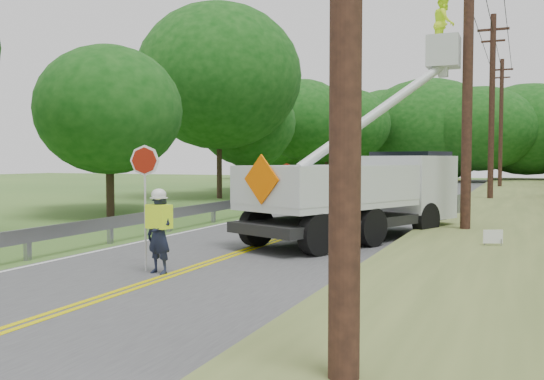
% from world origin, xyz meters
% --- Properties ---
extents(ground, '(140.00, 140.00, 0.00)m').
position_xyz_m(ground, '(0.00, 0.00, 0.00)').
color(ground, '#366026').
rests_on(ground, ground).
extents(road, '(7.20, 96.00, 0.03)m').
position_xyz_m(road, '(0.00, 14.00, 0.01)').
color(road, '#434446').
rests_on(road, ground).
extents(guardrail, '(0.18, 48.00, 0.77)m').
position_xyz_m(guardrail, '(-4.02, 14.91, 0.55)').
color(guardrail, gray).
rests_on(guardrail, ground).
extents(utility_poles, '(1.60, 43.30, 10.00)m').
position_xyz_m(utility_poles, '(5.00, 17.02, 5.27)').
color(utility_poles, black).
rests_on(utility_poles, ground).
extents(tall_grass_verge, '(7.00, 96.00, 0.30)m').
position_xyz_m(tall_grass_verge, '(7.10, 14.00, 0.15)').
color(tall_grass_verge, '#556532').
rests_on(tall_grass_verge, ground).
extents(treeline_left, '(10.15, 55.47, 11.71)m').
position_xyz_m(treeline_left, '(-10.28, 27.06, 5.82)').
color(treeline_left, '#332319').
rests_on(treeline_left, ground).
extents(treeline_horizon, '(56.14, 14.13, 11.29)m').
position_xyz_m(treeline_horizon, '(2.86, 56.14, 5.50)').
color(treeline_horizon, '#0E410E').
rests_on(treeline_horizon, ground).
extents(flagger, '(1.08, 0.49, 2.65)m').
position_xyz_m(flagger, '(-0.33, 0.82, 0.97)').
color(flagger, '#191E33').
rests_on(flagger, road).
extents(bucket_truck, '(5.28, 7.82, 7.22)m').
position_xyz_m(bucket_truck, '(2.60, 8.20, 1.63)').
color(bucket_truck, black).
rests_on(bucket_truck, road).
extents(suv_silver, '(4.54, 6.71, 1.71)m').
position_xyz_m(suv_silver, '(-1.47, 16.01, 0.87)').
color(suv_silver, '#ACADB3').
rests_on(suv_silver, road).
extents(suv_darkgrey, '(2.91, 5.87, 1.64)m').
position_xyz_m(suv_darkgrey, '(-1.71, 22.27, 0.84)').
color(suv_darkgrey, '#393B40').
rests_on(suv_darkgrey, road).
extents(stop_sign_permanent, '(0.41, 0.25, 2.17)m').
position_xyz_m(stop_sign_permanent, '(-4.69, 18.96, 1.41)').
color(stop_sign_permanent, gray).
rests_on(stop_sign_permanent, ground).
extents(yard_sign, '(0.44, 0.21, 0.68)m').
position_xyz_m(yard_sign, '(5.92, 5.68, 0.49)').
color(yard_sign, white).
rests_on(yard_sign, ground).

